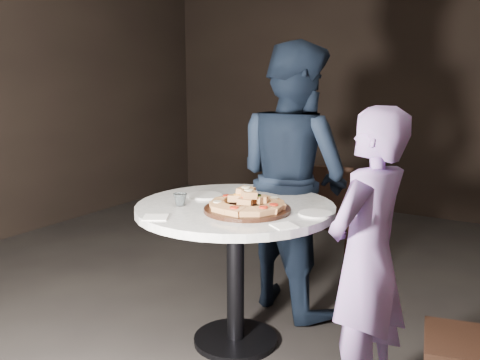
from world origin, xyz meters
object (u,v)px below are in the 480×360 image
Objects in this scene: focaccia_pile at (248,202)px; water_glass at (180,200)px; serving_board at (247,209)px; table at (235,231)px; diner_teal at (367,257)px; chair_far at (324,214)px; diner_navy at (294,178)px.

focaccia_pile is 0.39m from water_glass.
focaccia_pile reaches higher than water_glass.
serving_board is at bearing -155.55° from focaccia_pile.
table is 0.26m from focaccia_pile.
water_glass is at bearing -166.46° from focaccia_pile.
table is 15.65× the size of water_glass.
diner_teal reaches higher than focaccia_pile.
serving_board is 0.67m from diner_teal.
chair_far is (-0.07, 1.24, -0.37)m from focaccia_pile.
focaccia_pile is at bearing -34.19° from table.
table is 1.30× the size of chair_far.
serving_board is 0.76m from diner_navy.
water_glass reaches higher than table.
diner_teal is (0.73, -1.26, 0.19)m from chair_far.
focaccia_pile is 0.68m from diner_teal.
chair_far is 0.61m from diner_navy.
serving_board is at bearing -77.42° from diner_teal.
table is 0.80m from diner_teal.
focaccia_pile is at bearing 13.54° from water_glass.
focaccia_pile is 0.46× the size of chair_far.
diner_navy is at bearing 71.47° from water_glass.
focaccia_pile reaches higher than serving_board.
water_glass reaches higher than serving_board.
focaccia_pile is 1.30m from chair_far.
table is 0.83× the size of diner_teal.
table is 0.67× the size of diner_navy.
diner_navy is (0.28, 0.84, 0.01)m from water_glass.
water_glass is (-0.24, -0.18, 0.19)m from table.
diner_teal reaches higher than serving_board.
table is 2.54× the size of serving_board.
diner_navy reaches higher than diner_teal.
chair_far is (0.06, 1.15, -0.16)m from table.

